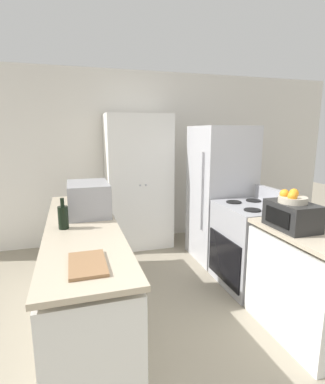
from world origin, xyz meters
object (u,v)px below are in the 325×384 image
pantry_cabinet (139,182)px  wine_bottle (63,217)px  stove (251,245)px  refrigerator (220,194)px  toaster_oven (292,216)px  microwave (89,199)px  fruit_bowl (292,198)px

pantry_cabinet → wine_bottle: bearing=-119.9°
stove → refrigerator: (0.03, 0.79, 0.42)m
pantry_cabinet → toaster_oven: (0.77, -2.33, 0.05)m
microwave → wine_bottle: 0.45m
refrigerator → fruit_bowl: 1.60m
refrigerator → wine_bottle: refrigerator is taller
stove → wine_bottle: bearing=-173.4°
wine_bottle → fruit_bowl: fruit_bowl is taller
toaster_oven → refrigerator: bearing=83.5°
pantry_cabinet → fruit_bowl: bearing=-72.1°
wine_bottle → fruit_bowl: bearing=-17.1°
microwave → fruit_bowl: 1.81m
microwave → fruit_bowl: fruit_bowl is taller
refrigerator → fruit_bowl: refrigerator is taller
microwave → stove: bearing=-5.2°
refrigerator → fruit_bowl: (-0.19, -1.56, 0.29)m
refrigerator → microwave: bearing=-160.0°
refrigerator → fruit_bowl: bearing=-97.0°
toaster_oven → fruit_bowl: fruit_bowl is taller
stove → microwave: bearing=174.8°
toaster_oven → fruit_bowl: (-0.01, -0.00, 0.15)m
pantry_cabinet → refrigerator: (0.95, -0.77, -0.09)m
wine_bottle → microwave: bearing=59.0°
microwave → refrigerator: bearing=20.0°
wine_bottle → refrigerator: bearing=27.3°
stove → fruit_bowl: bearing=-102.2°
microwave → toaster_oven: size_ratio=1.26×
refrigerator → toaster_oven: bearing=-96.5°
stove → toaster_oven: bearing=-101.1°
stove → refrigerator: 0.90m
refrigerator → toaster_oven: refrigerator is taller
refrigerator → microwave: (-1.74, -0.63, 0.19)m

